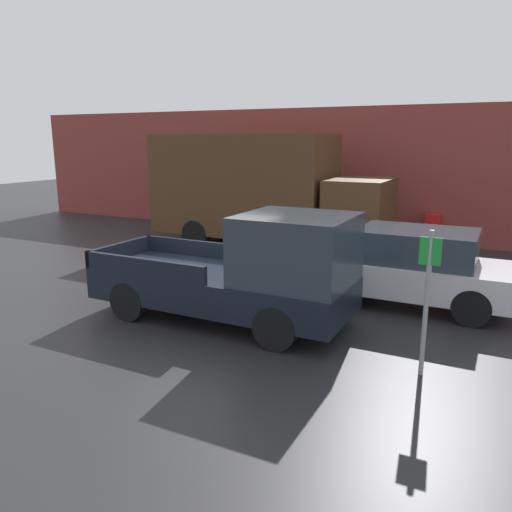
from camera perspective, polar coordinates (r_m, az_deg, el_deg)
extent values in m
plane|color=#232326|center=(10.54, -5.78, -5.79)|extent=(60.00, 60.00, 0.00)
cube|color=brown|center=(18.07, 9.50, 9.34)|extent=(28.00, 0.15, 4.50)
cube|color=black|center=(9.63, -4.03, -3.54)|extent=(5.01, 1.93, 0.61)
cube|color=#28333D|center=(8.73, 4.66, 0.81)|extent=(1.90, 1.81, 1.20)
cube|color=black|center=(10.85, -6.71, 0.88)|extent=(2.76, 0.10, 0.33)
cube|color=black|center=(9.42, -12.84, -1.25)|extent=(2.76, 0.10, 0.33)
cube|color=black|center=(10.95, -15.18, 0.62)|extent=(0.10, 1.93, 0.33)
cylinder|color=black|center=(9.80, 6.42, -4.93)|extent=(0.76, 0.26, 0.76)
cylinder|color=black|center=(8.32, 2.27, -8.20)|extent=(0.76, 0.26, 0.76)
cylinder|color=black|center=(11.21, -8.62, -2.66)|extent=(0.76, 0.26, 0.76)
cylinder|color=black|center=(9.94, -14.28, -5.00)|extent=(0.76, 0.26, 0.76)
cube|color=silver|center=(11.02, 17.05, -2.07)|extent=(4.23, 1.90, 0.64)
cube|color=#28333D|center=(10.86, 17.93, 1.17)|extent=(2.33, 1.67, 0.66)
cylinder|color=black|center=(11.78, 23.98, -3.01)|extent=(0.71, 0.22, 0.71)
cylinder|color=black|center=(10.16, 23.40, -5.46)|extent=(0.71, 0.22, 0.71)
cylinder|color=black|center=(12.16, 11.60, -1.64)|extent=(0.71, 0.22, 0.71)
cylinder|color=black|center=(10.59, 9.12, -3.76)|extent=(0.71, 0.22, 0.71)
cube|color=#472D19|center=(14.82, 11.75, 5.00)|extent=(1.65, 2.26, 1.87)
cube|color=#472D19|center=(16.16, -1.45, 8.19)|extent=(5.70, 2.38, 3.14)
cylinder|color=black|center=(16.05, 11.57, 2.31)|extent=(0.91, 0.30, 0.91)
cylinder|color=black|center=(14.06, 9.25, 0.88)|extent=(0.91, 0.30, 0.91)
cylinder|color=black|center=(17.84, -3.11, 3.64)|extent=(0.91, 0.30, 0.91)
cylinder|color=black|center=(16.07, -6.86, 2.50)|extent=(0.91, 0.30, 0.91)
cylinder|color=gray|center=(7.64, 18.87, -5.27)|extent=(0.07, 0.07, 2.18)
cube|color=#198C33|center=(7.41, 19.30, 0.50)|extent=(0.30, 0.02, 0.40)
cube|color=red|center=(17.25, 19.47, 2.82)|extent=(0.45, 0.40, 1.06)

